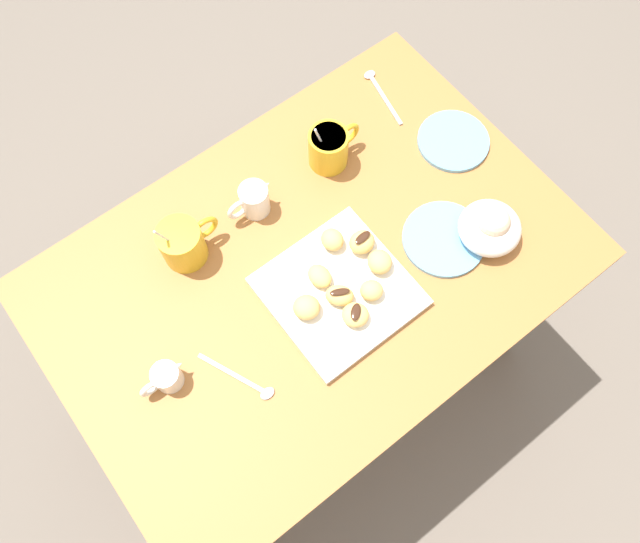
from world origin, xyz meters
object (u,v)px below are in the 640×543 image
at_px(coffee_mug_mustard_left, 183,243).
at_px(beignet_0, 320,276).
at_px(beignet_2, 307,307).
at_px(beignet_6, 338,297).
at_px(pastry_plate_square, 339,291).
at_px(saucer_sky_right, 453,141).
at_px(beignet_4, 362,242).
at_px(beignet_3, 380,262).
at_px(ice_cream_bowl, 490,227).
at_px(dining_table, 312,292).
at_px(beignet_1, 332,240).
at_px(chocolate_sauce_pitcher, 166,377).
at_px(beignet_7, 372,290).
at_px(coffee_mug_mustard_right, 329,147).
at_px(cream_pitcher_white, 254,199).
at_px(saucer_sky_left, 444,239).
at_px(beignet_5, 357,314).

xyz_separation_m(coffee_mug_mustard_left, beignet_0, (0.17, -0.21, -0.02)).
relative_size(beignet_2, beignet_6, 0.96).
height_order(pastry_plate_square, beignet_0, beignet_0).
distance_m(coffee_mug_mustard_left, saucer_sky_right, 0.62).
bearing_deg(beignet_4, beignet_3, -88.75).
bearing_deg(ice_cream_bowl, beignet_6, 167.98).
height_order(dining_table, beignet_6, beignet_6).
distance_m(saucer_sky_right, beignet_1, 0.37).
relative_size(chocolate_sauce_pitcher, beignet_3, 1.78).
bearing_deg(beignet_7, ice_cream_bowl, -8.63).
relative_size(dining_table, coffee_mug_mustard_right, 7.55).
distance_m(pastry_plate_square, beignet_4, 0.11).
height_order(saucer_sky_right, beignet_7, beignet_7).
bearing_deg(beignet_4, beignet_1, 136.78).
height_order(beignet_4, beignet_7, beignet_4).
distance_m(pastry_plate_square, coffee_mug_mustard_left, 0.32).
distance_m(saucer_sky_right, beignet_4, 0.33).
bearing_deg(ice_cream_bowl, pastry_plate_square, 164.86).
distance_m(pastry_plate_square, cream_pitcher_white, 0.25).
bearing_deg(ice_cream_bowl, beignet_0, 159.21).
relative_size(coffee_mug_mustard_left, saucer_sky_left, 0.85).
height_order(saucer_sky_left, beignet_0, beignet_0).
distance_m(cream_pitcher_white, beignet_5, 0.32).
height_order(coffee_mug_mustard_right, beignet_3, coffee_mug_mustard_right).
bearing_deg(saucer_sky_right, beignet_7, -155.68).
bearing_deg(beignet_2, beignet_1, 32.99).
bearing_deg(beignet_4, beignet_0, -177.23).
distance_m(saucer_sky_right, beignet_3, 0.35).
xyz_separation_m(coffee_mug_mustard_right, cream_pitcher_white, (-0.19, -0.00, -0.01)).
distance_m(coffee_mug_mustard_left, cream_pitcher_white, 0.17).
height_order(beignet_2, beignet_6, beignet_2).
height_order(beignet_1, beignet_4, beignet_4).
height_order(pastry_plate_square, beignet_4, beignet_4).
xyz_separation_m(beignet_1, beignet_6, (-0.07, -0.10, -0.00)).
height_order(cream_pitcher_white, beignet_4, cream_pitcher_white).
relative_size(coffee_mug_mustard_right, beignet_5, 2.69).
bearing_deg(beignet_2, beignet_6, -17.64).
xyz_separation_m(cream_pitcher_white, ice_cream_bowl, (0.34, -0.34, 0.00)).
xyz_separation_m(coffee_mug_mustard_left, beignet_1, (0.24, -0.17, -0.02)).
xyz_separation_m(cream_pitcher_white, saucer_sky_right, (0.44, -0.13, -0.03)).
bearing_deg(ice_cream_bowl, beignet_2, 167.10).
distance_m(ice_cream_bowl, beignet_7, 0.27).
bearing_deg(saucer_sky_right, beignet_3, -157.69).
xyz_separation_m(dining_table, coffee_mug_mustard_right, (0.18, 0.18, 0.18)).
bearing_deg(saucer_sky_right, pastry_plate_square, -163.49).
bearing_deg(coffee_mug_mustard_right, chocolate_sauce_pitcher, -159.47).
relative_size(dining_table, saucer_sky_right, 6.76).
height_order(saucer_sky_right, beignet_1, beignet_1).
bearing_deg(cream_pitcher_white, pastry_plate_square, -85.13).
bearing_deg(beignet_4, saucer_sky_right, 13.54).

